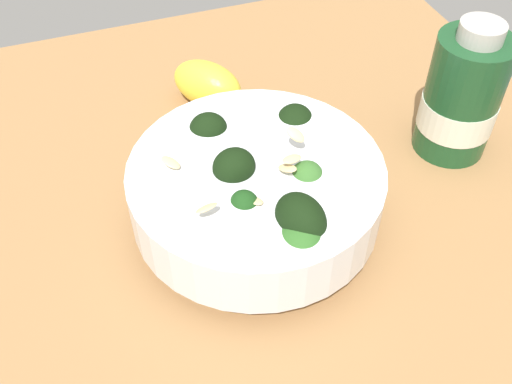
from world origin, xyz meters
TOP-DOWN VIEW (x-y plane):
  - ground_plane at (0.00, 0.00)cm, footprint 65.08×65.08cm
  - bowl_of_broccoli at (6.06, -3.74)cm, footprint 21.92×21.92cm
  - lemon_wedge at (-12.70, -2.74)cm, footprint 9.56×8.94cm
  - bottle_short at (2.71, 18.63)cm, footprint 7.45×7.45cm

SIDE VIEW (x-z plane):
  - ground_plane at x=0.00cm, z-range -4.78..0.00cm
  - lemon_wedge at x=-12.70cm, z-range 0.00..5.07cm
  - bowl_of_broccoli at x=6.06cm, z-range -0.35..9.18cm
  - bottle_short at x=2.71cm, z-range -0.99..13.18cm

